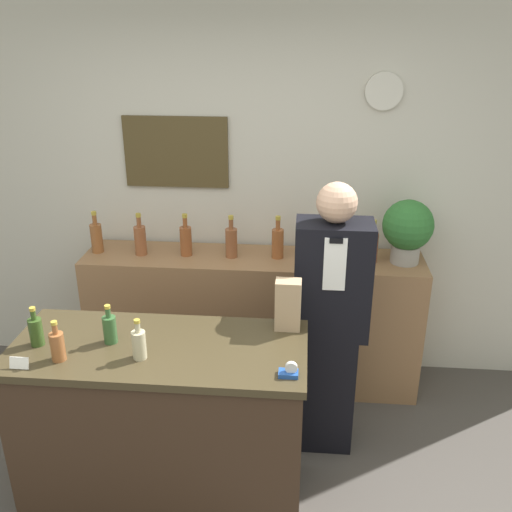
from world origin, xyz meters
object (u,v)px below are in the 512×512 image
object	(u,v)px
shopkeeper	(330,324)
paper_bag	(288,305)
potted_plant	(408,228)
tape_dispenser	(289,371)

from	to	relation	value
shopkeeper	paper_bag	xyz separation A→B (m)	(-0.24, -0.31, 0.28)
shopkeeper	potted_plant	distance (m)	0.89
shopkeeper	paper_bag	size ratio (longest dim) A/B	6.19
shopkeeper	potted_plant	bearing A→B (deg)	51.59
potted_plant	shopkeeper	bearing A→B (deg)	-128.41
paper_bag	shopkeeper	bearing A→B (deg)	52.73
potted_plant	paper_bag	size ratio (longest dim) A/B	1.57
potted_plant	paper_bag	distance (m)	1.20
shopkeeper	paper_bag	distance (m)	0.48
potted_plant	tape_dispenser	xyz separation A→B (m)	(-0.71, -1.37, -0.21)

